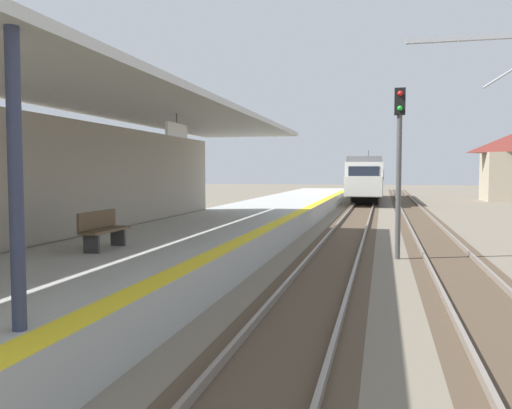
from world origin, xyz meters
TOP-DOWN VIEW (x-y plane):
  - station_platform at (-2.50, 16.00)m, footprint 5.00×80.00m
  - station_building_with_canopy at (-4.30, 10.83)m, footprint 4.85×24.00m
  - track_pair_nearest_platform at (1.90, 20.00)m, footprint 2.34×120.00m
  - track_pair_middle at (5.30, 20.00)m, footprint 2.34×120.00m
  - approaching_train at (1.90, 49.04)m, footprint 2.93×19.60m
  - rail_signal_post at (3.78, 15.88)m, footprint 0.32×0.34m
  - platform_bench at (-2.94, 10.11)m, footprint 0.45×1.60m

SIDE VIEW (x-z plane):
  - track_pair_nearest_platform at x=1.90m, z-range -0.03..0.13m
  - track_pair_middle at x=5.30m, z-range -0.03..0.13m
  - station_platform at x=-2.50m, z-range 0.00..0.90m
  - platform_bench at x=-2.94m, z-range 0.93..1.81m
  - approaching_train at x=1.90m, z-range -0.20..4.56m
  - station_building_with_canopy at x=-4.30m, z-range 0.44..4.87m
  - rail_signal_post at x=3.78m, z-range 0.59..5.79m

